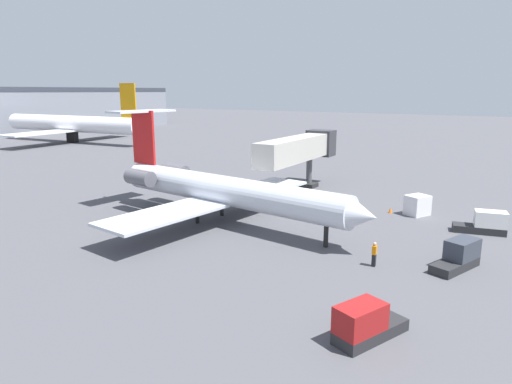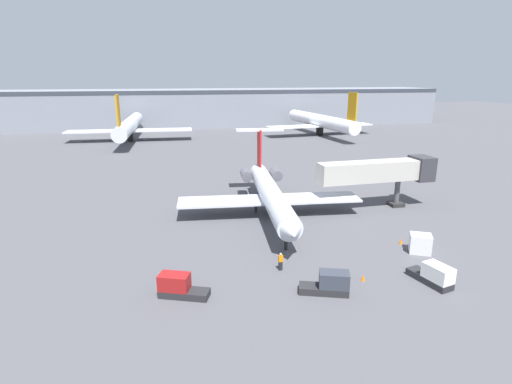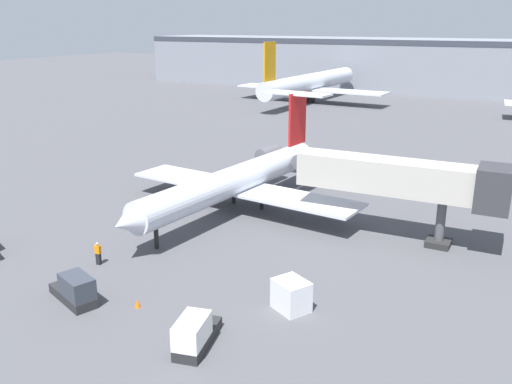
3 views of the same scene
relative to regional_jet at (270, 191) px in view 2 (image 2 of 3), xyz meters
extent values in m
cube|color=#4C4C51|center=(3.73, -0.04, -3.09)|extent=(400.00, 400.00, 0.10)
cylinder|color=silver|center=(-0.10, -0.97, -0.09)|extent=(5.02, 24.32, 2.57)
cone|color=silver|center=(-1.41, -13.80, -0.09)|extent=(2.66, 2.44, 2.45)
cone|color=silver|center=(1.22, 11.95, -0.09)|extent=(2.44, 2.81, 2.19)
cube|color=silver|center=(6.09, -0.60, -1.07)|extent=(11.10, 5.47, 0.24)
cube|color=silver|center=(-6.09, 0.64, -1.07)|extent=(11.10, 5.47, 0.24)
cylinder|color=#595960|center=(3.00, 7.85, 0.31)|extent=(1.82, 3.34, 1.50)
cylinder|color=#595960|center=(-1.35, 8.29, 0.31)|extent=(1.82, 3.34, 1.50)
cube|color=red|center=(1.03, 10.06, 3.89)|extent=(0.56, 3.21, 5.37)
cube|color=silver|center=(1.03, 10.06, 6.47)|extent=(7.01, 3.08, 0.20)
cylinder|color=black|center=(-1.13, -11.01, -2.21)|extent=(0.36, 0.36, 1.66)
cylinder|color=black|center=(1.70, 0.85, -2.21)|extent=(0.36, 0.36, 1.66)
cylinder|color=black|center=(-1.49, 1.18, -2.21)|extent=(0.36, 0.36, 1.66)
cube|color=#B7B2A8|center=(13.94, -0.53, 2.04)|extent=(15.22, 3.05, 2.60)
cube|color=#333338|center=(21.11, -0.32, 2.04)|extent=(2.50, 3.27, 3.20)
cylinder|color=#4C4C51|center=(17.72, -0.42, -1.15)|extent=(0.70, 0.70, 3.78)
cube|color=#262626|center=(17.72, -0.42, -2.79)|extent=(1.80, 1.80, 0.50)
cube|color=black|center=(-2.94, -15.29, -2.61)|extent=(0.34, 0.27, 0.85)
cube|color=orange|center=(-2.94, -15.29, -1.89)|extent=(0.42, 0.29, 0.60)
sphere|color=tan|center=(-2.94, -15.29, -1.47)|extent=(0.24, 0.24, 0.24)
cube|color=#262628|center=(8.90, -20.28, -2.74)|extent=(2.28, 4.21, 0.60)
cube|color=white|center=(9.09, -21.06, -1.79)|extent=(1.91, 2.66, 1.30)
cube|color=#262628|center=(-11.75, -18.04, -2.74)|extent=(4.23, 2.78, 0.60)
cube|color=maroon|center=(-12.49, -17.74, -1.79)|extent=(2.75, 2.19, 1.30)
cube|color=#262628|center=(-0.62, -19.96, -2.74)|extent=(4.24, 2.66, 0.60)
cube|color=#333842|center=(0.13, -20.23, -1.79)|extent=(2.73, 2.13, 1.30)
cube|color=silver|center=(11.79, -14.63, -2.09)|extent=(2.57, 2.42, 1.89)
cone|color=orange|center=(3.49, -18.78, -2.76)|extent=(0.36, 0.36, 0.55)
cone|color=orange|center=(11.13, -12.31, -2.76)|extent=(0.36, 0.36, 0.55)
cube|color=gray|center=(3.73, 99.67, 3.21)|extent=(166.44, 21.64, 12.49)
cube|color=#333842|center=(3.73, 89.05, 8.86)|extent=(166.44, 0.60, 1.20)
cylinder|color=silver|center=(-21.45, 67.41, 1.19)|extent=(5.51, 39.45, 3.65)
cube|color=orange|center=(-22.28, 49.76, 6.52)|extent=(0.49, 4.01, 7.00)
cube|color=silver|center=(-21.45, 67.41, -0.24)|extent=(33.28, 7.56, 0.30)
cube|color=black|center=(-21.45, 67.41, -1.84)|extent=(1.20, 2.80, 2.40)
cylinder|color=white|center=(32.88, 66.63, 1.19)|extent=(7.38, 38.77, 3.66)
cube|color=orange|center=(34.56, 49.42, 6.53)|extent=(0.69, 4.01, 7.00)
cube|color=white|center=(32.88, 66.63, -0.24)|extent=(32.85, 9.11, 0.30)
cube|color=black|center=(32.88, 66.63, -1.84)|extent=(1.20, 2.80, 2.40)
camera|label=1|loc=(-31.02, -23.84, 8.45)|focal=31.49mm
camera|label=2|loc=(-12.60, -47.75, 14.07)|focal=28.57mm
camera|label=3|loc=(23.70, -41.32, 13.48)|focal=38.28mm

